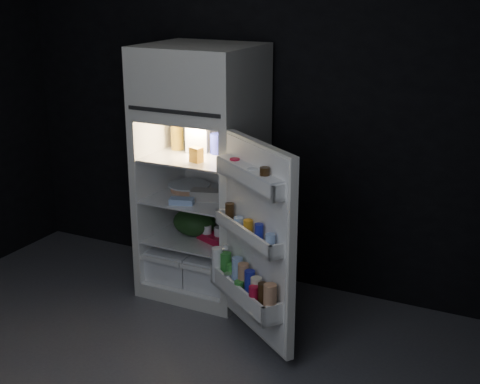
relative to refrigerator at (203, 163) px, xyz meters
The scene contains 16 objects.
wall_back 0.60m from the refrigerator, 57.53° to the left, with size 4.00×0.00×2.70m, color black.
refrigerator is the anchor object (origin of this frame).
fridge_door 0.95m from the refrigerator, 41.22° to the right, with size 0.70×0.57×1.22m.
milk_jug 0.20m from the refrigerator, 148.55° to the left, with size 0.15×0.15×0.24m, color white.
mayo_jar 0.18m from the refrigerator, 27.69° to the left, with size 0.11×0.11×0.14m, color #1B2295.
jam_jar 0.27m from the refrigerator, ahead, with size 0.09×0.09×0.13m, color black.
amber_bottle 0.29m from the refrigerator, behind, with size 0.09×0.09×0.22m, color #AA831B.
small_carton 0.26m from the refrigerator, 71.95° to the right, with size 0.08×0.06×0.10m, color orange.
egg_carton 0.25m from the refrigerator, 35.66° to the right, with size 0.31×0.12×0.07m, color gray.
pie 0.25m from the refrigerator, behind, with size 0.27×0.27×0.04m, color tan.
flat_package 0.33m from the refrigerator, 96.16° to the right, with size 0.17×0.08×0.04m, color #92B2E3.
wrapped_pkg 0.36m from the refrigerator, 29.06° to the left, with size 0.13×0.11×0.05m, color beige.
produce_bag 0.44m from the refrigerator, 128.06° to the right, with size 0.32×0.27×0.20m, color #193815.
yogurt_tray 0.53m from the refrigerator, 37.40° to the right, with size 0.24×0.13×0.05m, color #B10F2D.
small_can_red 0.52m from the refrigerator, 21.04° to the left, with size 0.07×0.07×0.09m, color #B10F2D.
small_can_silver 0.55m from the refrigerator, 23.91° to the left, with size 0.07×0.07×0.09m, color silver.
Camera 1 is at (2.02, -2.63, 2.22)m, focal length 50.00 mm.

